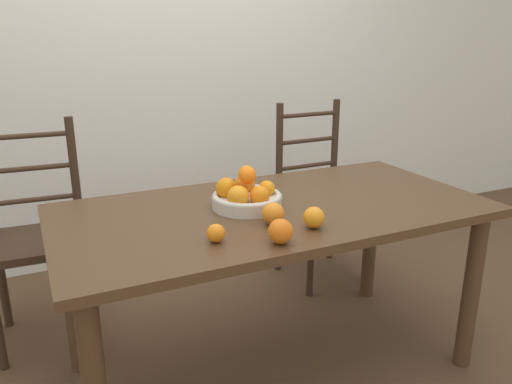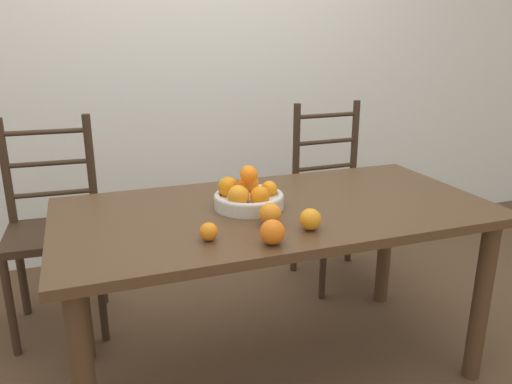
% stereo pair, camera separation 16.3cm
% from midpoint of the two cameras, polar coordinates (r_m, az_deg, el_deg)
% --- Properties ---
extents(ground_plane, '(12.00, 12.00, 0.00)m').
position_cam_midpoint_polar(ground_plane, '(2.28, -0.29, -19.26)').
color(ground_plane, brown).
extents(wall_back, '(8.00, 0.06, 2.60)m').
position_cam_midpoint_polar(wall_back, '(3.18, -11.67, 16.00)').
color(wall_back, silver).
rests_on(wall_back, ground_plane).
extents(dining_table, '(1.67, 0.83, 0.73)m').
position_cam_midpoint_polar(dining_table, '(1.97, -0.31, -4.36)').
color(dining_table, '#4C331E').
rests_on(dining_table, ground_plane).
extents(fruit_bowl, '(0.27, 0.27, 0.17)m').
position_cam_midpoint_polar(fruit_bowl, '(1.91, -3.57, -0.35)').
color(fruit_bowl, beige).
rests_on(fruit_bowl, dining_table).
extents(orange_loose_0, '(0.08, 0.08, 0.08)m').
position_cam_midpoint_polar(orange_loose_0, '(1.74, -0.69, -2.51)').
color(orange_loose_0, orange).
rests_on(orange_loose_0, dining_table).
extents(orange_loose_1, '(0.06, 0.06, 0.06)m').
position_cam_midpoint_polar(orange_loose_1, '(1.61, -7.51, -4.73)').
color(orange_loose_1, orange).
rests_on(orange_loose_1, dining_table).
extents(orange_loose_2, '(0.08, 0.08, 0.08)m').
position_cam_midpoint_polar(orange_loose_2, '(1.58, -0.11, -4.57)').
color(orange_loose_2, orange).
rests_on(orange_loose_2, dining_table).
extents(orange_loose_3, '(0.08, 0.08, 0.08)m').
position_cam_midpoint_polar(orange_loose_3, '(1.71, 3.94, -2.97)').
color(orange_loose_3, orange).
rests_on(orange_loose_3, dining_table).
extents(chair_left, '(0.44, 0.42, 1.01)m').
position_cam_midpoint_polar(chair_left, '(2.51, -25.35, -4.96)').
color(chair_left, '#382619').
rests_on(chair_left, ground_plane).
extents(chair_right, '(0.43, 0.41, 1.01)m').
position_cam_midpoint_polar(chair_right, '(2.88, 5.63, -0.49)').
color(chair_right, '#382619').
rests_on(chair_right, ground_plane).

